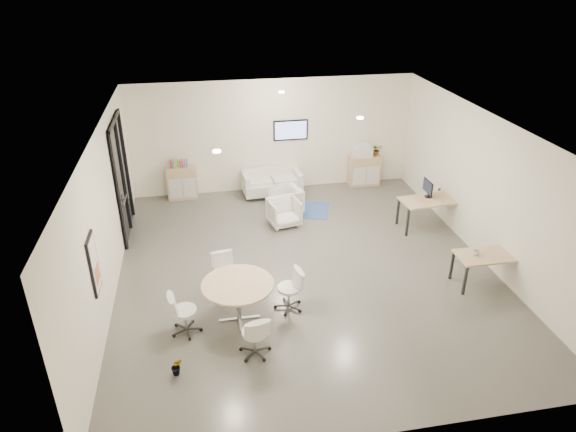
{
  "coord_description": "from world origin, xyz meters",
  "views": [
    {
      "loc": [
        -2.09,
        -9.32,
        6.11
      ],
      "look_at": [
        -0.32,
        0.4,
        1.12
      ],
      "focal_mm": 32.0,
      "sensor_mm": 36.0,
      "label": 1
    }
  ],
  "objects_px": {
    "sideboard_left": "(182,183)",
    "round_table": "(238,287)",
    "armchair_left": "(285,199)",
    "desk_front": "(489,257)",
    "sideboard_right": "(364,170)",
    "armchair_right": "(284,211)",
    "loveseat": "(272,183)",
    "desk_rear": "(431,202)"
  },
  "relations": [
    {
      "from": "sideboard_right",
      "to": "armchair_left",
      "type": "xyz_separation_m",
      "value": [
        -2.64,
        -1.45,
        -0.06
      ]
    },
    {
      "from": "armchair_left",
      "to": "desk_front",
      "type": "distance_m",
      "value": 5.36
    },
    {
      "from": "desk_front",
      "to": "sideboard_left",
      "type": "bearing_deg",
      "value": 138.63
    },
    {
      "from": "loveseat",
      "to": "desk_rear",
      "type": "bearing_deg",
      "value": -41.94
    },
    {
      "from": "sideboard_left",
      "to": "armchair_left",
      "type": "height_order",
      "value": "sideboard_left"
    },
    {
      "from": "sideboard_right",
      "to": "desk_front",
      "type": "height_order",
      "value": "sideboard_right"
    },
    {
      "from": "armchair_left",
      "to": "round_table",
      "type": "distance_m",
      "value": 4.63
    },
    {
      "from": "armchair_right",
      "to": "desk_rear",
      "type": "bearing_deg",
      "value": -24.22
    },
    {
      "from": "sideboard_right",
      "to": "desk_rear",
      "type": "distance_m",
      "value": 3.04
    },
    {
      "from": "loveseat",
      "to": "sideboard_left",
      "type": "bearing_deg",
      "value": 171.88
    },
    {
      "from": "armchair_right",
      "to": "desk_rear",
      "type": "height_order",
      "value": "desk_rear"
    },
    {
      "from": "sideboard_left",
      "to": "loveseat",
      "type": "height_order",
      "value": "sideboard_left"
    },
    {
      "from": "loveseat",
      "to": "armchair_right",
      "type": "xyz_separation_m",
      "value": [
        0.02,
        -1.95,
        0.04
      ]
    },
    {
      "from": "round_table",
      "to": "sideboard_left",
      "type": "bearing_deg",
      "value": 100.12
    },
    {
      "from": "desk_rear",
      "to": "sideboard_left",
      "type": "bearing_deg",
      "value": 148.61
    },
    {
      "from": "armchair_left",
      "to": "round_table",
      "type": "xyz_separation_m",
      "value": [
        -1.65,
        -4.31,
        0.34
      ]
    },
    {
      "from": "desk_front",
      "to": "armchair_right",
      "type": "bearing_deg",
      "value": 137.66
    },
    {
      "from": "sideboard_left",
      "to": "armchair_left",
      "type": "distance_m",
      "value": 3.05
    },
    {
      "from": "sideboard_right",
      "to": "round_table",
      "type": "xyz_separation_m",
      "value": [
        -4.29,
        -5.77,
        0.27
      ]
    },
    {
      "from": "loveseat",
      "to": "desk_front",
      "type": "height_order",
      "value": "loveseat"
    },
    {
      "from": "sideboard_right",
      "to": "desk_front",
      "type": "relative_size",
      "value": 0.67
    },
    {
      "from": "loveseat",
      "to": "desk_front",
      "type": "distance_m",
      "value": 6.48
    },
    {
      "from": "sideboard_left",
      "to": "desk_rear",
      "type": "relative_size",
      "value": 0.59
    },
    {
      "from": "loveseat",
      "to": "armchair_left",
      "type": "relative_size",
      "value": 2.17
    },
    {
      "from": "sideboard_left",
      "to": "round_table",
      "type": "xyz_separation_m",
      "value": [
        1.03,
        -5.77,
        0.27
      ]
    },
    {
      "from": "armchair_left",
      "to": "round_table",
      "type": "height_order",
      "value": "round_table"
    },
    {
      "from": "armchair_left",
      "to": "armchair_right",
      "type": "distance_m",
      "value": 0.69
    },
    {
      "from": "sideboard_right",
      "to": "armchair_left",
      "type": "bearing_deg",
      "value": -151.16
    },
    {
      "from": "armchair_right",
      "to": "round_table",
      "type": "relative_size",
      "value": 0.57
    },
    {
      "from": "armchair_left",
      "to": "desk_front",
      "type": "height_order",
      "value": "armchair_left"
    },
    {
      "from": "loveseat",
      "to": "round_table",
      "type": "bearing_deg",
      "value": -108.94
    },
    {
      "from": "armchair_right",
      "to": "armchair_left",
      "type": "bearing_deg",
      "value": 65.53
    },
    {
      "from": "loveseat",
      "to": "desk_front",
      "type": "relative_size",
      "value": 1.25
    },
    {
      "from": "sideboard_left",
      "to": "loveseat",
      "type": "bearing_deg",
      "value": -3.97
    },
    {
      "from": "armchair_left",
      "to": "desk_rear",
      "type": "distance_m",
      "value": 3.71
    },
    {
      "from": "sideboard_left",
      "to": "desk_front",
      "type": "height_order",
      "value": "sideboard_left"
    },
    {
      "from": "armchair_right",
      "to": "desk_front",
      "type": "height_order",
      "value": "armchair_right"
    },
    {
      "from": "armchair_left",
      "to": "desk_front",
      "type": "relative_size",
      "value": 0.58
    },
    {
      "from": "sideboard_left",
      "to": "sideboard_right",
      "type": "bearing_deg",
      "value": -0.07
    },
    {
      "from": "armchair_left",
      "to": "round_table",
      "type": "relative_size",
      "value": 0.59
    },
    {
      "from": "armchair_left",
      "to": "armchair_right",
      "type": "xyz_separation_m",
      "value": [
        -0.16,
        -0.67,
        -0.01
      ]
    },
    {
      "from": "sideboard_right",
      "to": "sideboard_left",
      "type": "bearing_deg",
      "value": 179.93
    }
  ]
}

